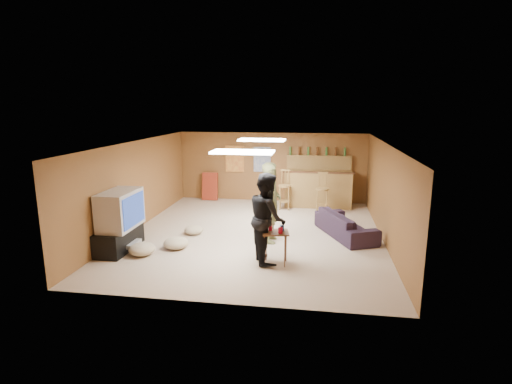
# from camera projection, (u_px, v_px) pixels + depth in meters

# --- Properties ---
(ground) EXTENTS (7.00, 7.00, 0.00)m
(ground) POSITION_uv_depth(u_px,v_px,m) (255.00, 234.00, 9.68)
(ground) COLOR tan
(ground) RESTS_ON ground
(ceiling) EXTENTS (6.00, 7.00, 0.02)m
(ceiling) POSITION_uv_depth(u_px,v_px,m) (255.00, 143.00, 9.21)
(ceiling) COLOR silver
(ceiling) RESTS_ON ground
(wall_back) EXTENTS (6.00, 0.02, 2.20)m
(wall_back) POSITION_uv_depth(u_px,v_px,m) (272.00, 167.00, 12.82)
(wall_back) COLOR brown
(wall_back) RESTS_ON ground
(wall_front) EXTENTS (6.00, 0.02, 2.20)m
(wall_front) POSITION_uv_depth(u_px,v_px,m) (219.00, 237.00, 6.06)
(wall_front) COLOR brown
(wall_front) RESTS_ON ground
(wall_left) EXTENTS (0.02, 7.00, 2.20)m
(wall_left) POSITION_uv_depth(u_px,v_px,m) (135.00, 186.00, 9.89)
(wall_left) COLOR brown
(wall_left) RESTS_ON ground
(wall_right) EXTENTS (0.02, 7.00, 2.20)m
(wall_right) POSITION_uv_depth(u_px,v_px,m) (386.00, 194.00, 9.00)
(wall_right) COLOR brown
(wall_right) RESTS_ON ground
(tv_stand) EXTENTS (0.55, 1.30, 0.50)m
(tv_stand) POSITION_uv_depth(u_px,v_px,m) (119.00, 239.00, 8.58)
(tv_stand) COLOR black
(tv_stand) RESTS_ON ground
(dvd_box) EXTENTS (0.35, 0.50, 0.08)m
(dvd_box) POSITION_uv_depth(u_px,v_px,m) (129.00, 244.00, 8.57)
(dvd_box) COLOR #B2B2B7
(dvd_box) RESTS_ON tv_stand
(tv_body) EXTENTS (0.60, 1.10, 0.80)m
(tv_body) POSITION_uv_depth(u_px,v_px,m) (120.00, 210.00, 8.43)
(tv_body) COLOR #B2B2B7
(tv_body) RESTS_ON tv_stand
(tv_screen) EXTENTS (0.02, 0.95, 0.65)m
(tv_screen) POSITION_uv_depth(u_px,v_px,m) (134.00, 210.00, 8.38)
(tv_screen) COLOR navy
(tv_screen) RESTS_ON tv_body
(bar_counter) EXTENTS (2.00, 0.60, 1.10)m
(bar_counter) POSITION_uv_depth(u_px,v_px,m) (318.00, 189.00, 12.19)
(bar_counter) COLOR olive
(bar_counter) RESTS_ON ground
(bar_lip) EXTENTS (2.10, 0.12, 0.05)m
(bar_lip) POSITION_uv_depth(u_px,v_px,m) (319.00, 172.00, 11.83)
(bar_lip) COLOR #472816
(bar_lip) RESTS_ON bar_counter
(bar_shelf) EXTENTS (2.00, 0.18, 0.05)m
(bar_shelf) POSITION_uv_depth(u_px,v_px,m) (319.00, 156.00, 12.42)
(bar_shelf) COLOR olive
(bar_shelf) RESTS_ON bar_backing
(bar_backing) EXTENTS (2.00, 0.14, 0.60)m
(bar_backing) POSITION_uv_depth(u_px,v_px,m) (319.00, 166.00, 12.50)
(bar_backing) COLOR olive
(bar_backing) RESTS_ON bar_counter
(poster_left) EXTENTS (0.60, 0.03, 0.85)m
(poster_left) POSITION_uv_depth(u_px,v_px,m) (235.00, 159.00, 12.91)
(poster_left) COLOR #BF3F26
(poster_left) RESTS_ON wall_back
(poster_right) EXTENTS (0.55, 0.03, 0.80)m
(poster_right) POSITION_uv_depth(u_px,v_px,m) (262.00, 159.00, 12.77)
(poster_right) COLOR #334C99
(poster_right) RESTS_ON wall_back
(folding_chair_stack) EXTENTS (0.50, 0.26, 0.91)m
(folding_chair_stack) POSITION_uv_depth(u_px,v_px,m) (210.00, 186.00, 13.06)
(folding_chair_stack) COLOR maroon
(folding_chair_stack) RESTS_ON ground
(ceiling_panel_front) EXTENTS (1.20, 0.60, 0.04)m
(ceiling_panel_front) POSITION_uv_depth(u_px,v_px,m) (243.00, 152.00, 7.76)
(ceiling_panel_front) COLOR white
(ceiling_panel_front) RESTS_ON ceiling
(ceiling_panel_back) EXTENTS (1.20, 0.60, 0.04)m
(ceiling_panel_back) POSITION_uv_depth(u_px,v_px,m) (262.00, 140.00, 10.37)
(ceiling_panel_back) COLOR white
(ceiling_panel_back) RESTS_ON ceiling
(person_olive) EXTENTS (0.49, 0.70, 1.83)m
(person_olive) POSITION_uv_depth(u_px,v_px,m) (271.00, 203.00, 8.97)
(person_olive) COLOR #62673B
(person_olive) RESTS_ON ground
(person_black) EXTENTS (0.94, 1.05, 1.80)m
(person_black) POSITION_uv_depth(u_px,v_px,m) (267.00, 218.00, 7.83)
(person_black) COLOR black
(person_black) RESTS_ON ground
(sofa) EXTENTS (1.48, 2.08, 0.57)m
(sofa) POSITION_uv_depth(u_px,v_px,m) (345.00, 224.00, 9.49)
(sofa) COLOR black
(sofa) RESTS_ON ground
(tray_table) EXTENTS (0.57, 0.49, 0.66)m
(tray_table) POSITION_uv_depth(u_px,v_px,m) (275.00, 248.00, 7.81)
(tray_table) COLOR #472816
(tray_table) RESTS_ON ground
(cup_red_near) EXTENTS (0.09, 0.09, 0.10)m
(cup_red_near) POSITION_uv_depth(u_px,v_px,m) (270.00, 228.00, 7.80)
(cup_red_near) COLOR #B50C29
(cup_red_near) RESTS_ON tray_table
(cup_red_far) EXTENTS (0.09, 0.09, 0.12)m
(cup_red_far) POSITION_uv_depth(u_px,v_px,m) (280.00, 230.00, 7.64)
(cup_red_far) COLOR #B50C29
(cup_red_far) RESTS_ON tray_table
(cup_blue) EXTENTS (0.08, 0.08, 0.11)m
(cup_blue) POSITION_uv_depth(u_px,v_px,m) (282.00, 228.00, 7.79)
(cup_blue) COLOR navy
(cup_blue) RESTS_ON tray_table
(bar_stool_left) EXTENTS (0.44, 0.44, 1.11)m
(bar_stool_left) POSITION_uv_depth(u_px,v_px,m) (285.00, 191.00, 11.84)
(bar_stool_left) COLOR olive
(bar_stool_left) RESTS_ON ground
(bar_stool_right) EXTENTS (0.41, 0.41, 1.08)m
(bar_stool_right) POSITION_uv_depth(u_px,v_px,m) (322.00, 195.00, 11.37)
(bar_stool_right) COLOR olive
(bar_stool_right) RESTS_ON ground
(cushion_near_tv) EXTENTS (0.56, 0.56, 0.24)m
(cushion_near_tv) POSITION_uv_depth(u_px,v_px,m) (176.00, 243.00, 8.69)
(cushion_near_tv) COLOR tan
(cushion_near_tv) RESTS_ON ground
(cushion_mid) EXTENTS (0.52, 0.52, 0.20)m
(cushion_mid) POSITION_uv_depth(u_px,v_px,m) (194.00, 230.00, 9.66)
(cushion_mid) COLOR tan
(cushion_mid) RESTS_ON ground
(cushion_far) EXTENTS (0.63, 0.63, 0.25)m
(cushion_far) POSITION_uv_depth(u_px,v_px,m) (142.00, 249.00, 8.32)
(cushion_far) COLOR tan
(cushion_far) RESTS_ON ground
(bottle_row) EXTENTS (1.76, 0.08, 0.26)m
(bottle_row) POSITION_uv_depth(u_px,v_px,m) (317.00, 151.00, 12.37)
(bottle_row) COLOR #3F7233
(bottle_row) RESTS_ON bar_shelf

